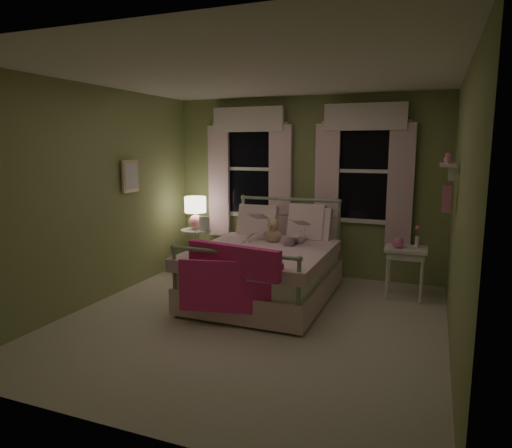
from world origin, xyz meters
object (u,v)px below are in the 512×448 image
at_px(bed, 266,269).
at_px(child_left, 258,217).
at_px(child_right, 298,220).
at_px(teddy_bear, 273,232).
at_px(nightstand_left, 196,244).
at_px(nightstand_right, 406,255).
at_px(table_lamp, 195,210).

xyz_separation_m(bed, child_left, (-0.29, 0.43, 0.58)).
relative_size(child_right, teddy_bear, 2.28).
xyz_separation_m(bed, nightstand_left, (-1.42, 0.78, 0.04)).
relative_size(child_left, nightstand_right, 1.21).
height_order(teddy_bear, table_lamp, table_lamp).
relative_size(nightstand_left, table_lamp, 1.34).
distance_m(bed, child_left, 0.78).
bearing_deg(nightstand_left, table_lamp, 0.00).
relative_size(child_right, nightstand_left, 1.14).
height_order(bed, nightstand_right, bed).
distance_m(nightstand_left, table_lamp, 0.54).
relative_size(child_left, child_right, 1.04).
distance_m(child_left, table_lamp, 1.19).
bearing_deg(child_right, nightstand_right, -164.66).
height_order(bed, teddy_bear, bed).
height_order(child_left, teddy_bear, child_left).
xyz_separation_m(teddy_bear, table_lamp, (-1.41, 0.51, 0.16)).
bearing_deg(nightstand_left, nightstand_right, -2.77).
bearing_deg(bed, table_lamp, 151.21).
xyz_separation_m(child_right, table_lamp, (-1.69, 0.35, 0.01)).
xyz_separation_m(table_lamp, nightstand_right, (3.03, -0.15, -0.40)).
bearing_deg(bed, teddy_bear, 91.15).
xyz_separation_m(nightstand_left, table_lamp, (0.00, 0.00, 0.54)).
distance_m(child_right, table_lamp, 1.73).
xyz_separation_m(child_right, teddy_bear, (-0.28, -0.16, -0.15)).
height_order(child_right, teddy_bear, child_right).
bearing_deg(teddy_bear, child_left, 150.50).
relative_size(bed, table_lamp, 4.21).
xyz_separation_m(child_left, child_right, (0.56, 0.00, -0.01)).
distance_m(child_right, nightstand_left, 1.81).
xyz_separation_m(bed, table_lamp, (-1.42, 0.78, 0.58)).
height_order(bed, nightstand_left, bed).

